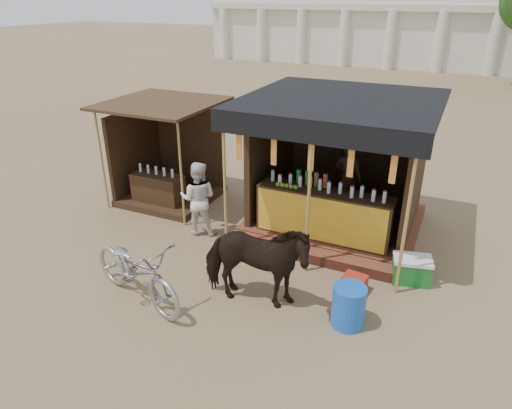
{
  "coord_description": "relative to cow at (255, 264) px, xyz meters",
  "views": [
    {
      "loc": [
        3.12,
        -5.16,
        4.57
      ],
      "look_at": [
        0.0,
        1.6,
        1.1
      ],
      "focal_mm": 32.0,
      "sensor_mm": 36.0,
      "label": 1
    }
  ],
  "objects": [
    {
      "name": "secondary_stall",
      "position": [
        -3.75,
        2.95,
        0.1
      ],
      "size": [
        2.4,
        2.4,
        2.38
      ],
      "color": "#3C2715",
      "rests_on": "ground"
    },
    {
      "name": "blue_barrel",
      "position": [
        1.48,
        0.14,
        -0.42
      ],
      "size": [
        0.64,
        0.64,
        0.66
      ],
      "primitive_type": "cylinder",
      "rotation": [
        0.0,
        0.0,
        0.35
      ],
      "color": "blue",
      "rests_on": "ground"
    },
    {
      "name": "cooler",
      "position": [
        2.19,
        1.72,
        -0.52
      ],
      "size": [
        0.72,
        0.58,
        0.46
      ],
      "color": "#186C27",
      "rests_on": "ground"
    },
    {
      "name": "bystander",
      "position": [
        -2.06,
        1.72,
        0.02
      ],
      "size": [
        0.9,
        0.79,
        1.55
      ],
      "primitive_type": "imported",
      "rotation": [
        0.0,
        0.0,
        3.45
      ],
      "color": "silver",
      "rests_on": "ground"
    },
    {
      "name": "red_crate",
      "position": [
        1.36,
        1.01,
        -0.61
      ],
      "size": [
        0.42,
        0.4,
        0.28
      ],
      "primitive_type": "cube",
      "rotation": [
        0.0,
        0.0,
        -0.14
      ],
      "color": "#A6281B",
      "rests_on": "ground"
    },
    {
      "name": "ground",
      "position": [
        -0.58,
        -0.28,
        -0.75
      ],
      "size": [
        120.0,
        120.0,
        0.0
      ],
      "primitive_type": "plane",
      "color": "#846B4C",
      "rests_on": "ground"
    },
    {
      "name": "motorbike",
      "position": [
        -1.76,
        -0.69,
        -0.2
      ],
      "size": [
        2.25,
        1.32,
        1.12
      ],
      "primitive_type": "imported",
      "rotation": [
        0.0,
        0.0,
        1.28
      ],
      "color": "#9899A0",
      "rests_on": "ground"
    },
    {
      "name": "cow",
      "position": [
        0.0,
        0.0,
        0.0
      ],
      "size": [
        1.89,
        1.08,
        1.51
      ],
      "primitive_type": "imported",
      "rotation": [
        0.0,
        0.0,
        1.73
      ],
      "color": "black",
      "rests_on": "ground"
    },
    {
      "name": "background_building",
      "position": [
        -2.58,
        29.66,
        3.23
      ],
      "size": [
        26.0,
        7.45,
        8.18
      ],
      "color": "silver",
      "rests_on": "ground"
    },
    {
      "name": "main_stall",
      "position": [
        0.42,
        3.07,
        0.27
      ],
      "size": [
        3.6,
        3.61,
        2.78
      ],
      "color": "brown",
      "rests_on": "ground"
    }
  ]
}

